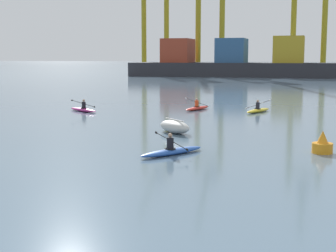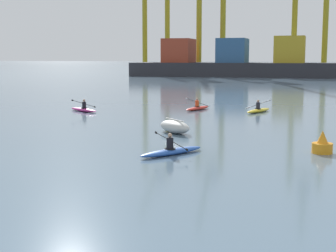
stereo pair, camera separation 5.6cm
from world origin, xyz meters
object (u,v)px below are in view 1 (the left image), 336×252
at_px(gantry_crane_west, 155,2).
at_px(gantry_crane_west_mid, 210,3).
at_px(kayak_blue, 172,151).
at_px(kayak_red, 197,108).
at_px(kayak_magenta, 83,109).
at_px(container_barge, 232,63).
at_px(kayak_yellow, 258,110).
at_px(capsized_dinghy, 175,127).
at_px(channel_buoy, 322,145).

relative_size(gantry_crane_west, gantry_crane_west_mid, 1.00).
bearing_deg(kayak_blue, kayak_red, 99.52).
bearing_deg(kayak_magenta, kayak_blue, -52.50).
distance_m(container_barge, kayak_yellow, 68.90).
bearing_deg(kayak_yellow, container_barge, 100.75).
relative_size(capsized_dinghy, channel_buoy, 2.63).
xyz_separation_m(capsized_dinghy, channel_buoy, (7.81, -3.88, 0.01)).
distance_m(channel_buoy, kayak_blue, 6.63).
height_order(channel_buoy, kayak_blue, channel_buoy).
bearing_deg(gantry_crane_west, kayak_red, -70.04).
xyz_separation_m(container_barge, channel_buoy, (17.34, -83.36, -2.46)).
distance_m(container_barge, kayak_red, 67.80).
relative_size(gantry_crane_west, kayak_magenta, 10.44).
relative_size(container_barge, channel_buoy, 42.45).
relative_size(gantry_crane_west_mid, capsized_dinghy, 12.70).
xyz_separation_m(gantry_crane_west_mid, kayak_yellow, (18.94, -73.76, -15.62)).
bearing_deg(kayak_red, gantry_crane_west, 109.96).
xyz_separation_m(gantry_crane_west_mid, kayak_red, (14.11, -73.39, -15.62)).
height_order(gantry_crane_west, capsized_dinghy, gantry_crane_west).
bearing_deg(capsized_dinghy, kayak_yellow, 74.34).
xyz_separation_m(kayak_magenta, kayak_red, (8.18, 3.63, 0.00)).
bearing_deg(gantry_crane_west, channel_buoy, -68.24).
relative_size(capsized_dinghy, kayak_magenta, 0.82).
relative_size(gantry_crane_west, channel_buoy, 33.45).
distance_m(gantry_crane_west, capsized_dinghy, 99.24).
bearing_deg(kayak_magenta, channel_buoy, -35.46).
relative_size(container_barge, kayak_red, 12.39).
xyz_separation_m(capsized_dinghy, kayak_red, (-1.51, 12.21, -0.18)).
bearing_deg(kayak_blue, capsized_dinghy, 104.37).
bearing_deg(gantry_crane_west, container_barge, -32.11).
bearing_deg(channel_buoy, gantry_crane_west_mid, 104.68).
height_order(gantry_crane_west, kayak_blue, gantry_crane_west).
xyz_separation_m(kayak_blue, kayak_yellow, (1.76, 17.91, -0.00)).
bearing_deg(kayak_yellow, gantry_crane_west_mid, 104.40).
bearing_deg(kayak_magenta, container_barge, 89.87).
bearing_deg(gantry_crane_west_mid, capsized_dinghy, -79.66).
bearing_deg(kayak_yellow, gantry_crane_west, 112.84).
bearing_deg(container_barge, gantry_crane_west, 147.89).
height_order(container_barge, capsized_dinghy, container_barge).
relative_size(channel_buoy, kayak_yellow, 0.30).
relative_size(capsized_dinghy, kayak_yellow, 0.77).
xyz_separation_m(gantry_crane_west_mid, capsized_dinghy, (15.62, -85.60, -15.45)).
relative_size(gantry_crane_west, capsized_dinghy, 12.74).
distance_m(kayak_yellow, kayak_magenta, 13.41).
relative_size(kayak_yellow, kayak_red, 0.99).
relative_size(gantry_crane_west, kayak_red, 9.76).
distance_m(gantry_crane_west_mid, kayak_blue, 94.57).
relative_size(gantry_crane_west, kayak_blue, 10.57).
height_order(gantry_crane_west_mid, kayak_yellow, gantry_crane_west_mid).
relative_size(kayak_blue, kayak_yellow, 0.93).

